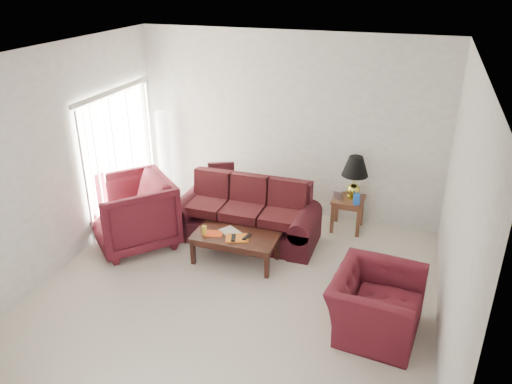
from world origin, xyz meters
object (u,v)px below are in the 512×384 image
at_px(sofa, 245,212).
at_px(armchair_left, 132,213).
at_px(floor_lamp, 165,157).
at_px(armchair_right, 376,304).
at_px(coffee_table, 235,248).
at_px(end_table, 347,214).

relative_size(sofa, armchair_left, 1.92).
distance_m(floor_lamp, armchair_left, 1.61).
bearing_deg(armchair_left, armchair_right, 29.72).
bearing_deg(coffee_table, floor_lamp, 119.68).
relative_size(end_table, armchair_left, 0.47).
bearing_deg(end_table, armchair_left, -153.10).
xyz_separation_m(sofa, armchair_right, (2.14, -1.53, -0.10)).
distance_m(armchair_right, coffee_table, 2.22).
bearing_deg(coffee_table, sofa, 77.28).
xyz_separation_m(end_table, armchair_right, (0.70, -2.34, 0.09)).
distance_m(floor_lamp, armchair_right, 4.63).
relative_size(end_table, floor_lamp, 0.32).
height_order(armchair_left, coffee_table, armchair_left).
relative_size(sofa, end_table, 4.12).
bearing_deg(armchair_right, end_table, 22.82).
xyz_separation_m(floor_lamp, coffee_table, (1.89, -1.53, -0.62)).
bearing_deg(floor_lamp, sofa, -25.59).
height_order(floor_lamp, armchair_left, floor_lamp).
bearing_deg(coffee_table, end_table, 26.41).
bearing_deg(coffee_table, armchair_left, 159.55).
xyz_separation_m(armchair_left, armchair_right, (3.67, -0.83, -0.17)).
relative_size(floor_lamp, armchair_left, 1.44).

